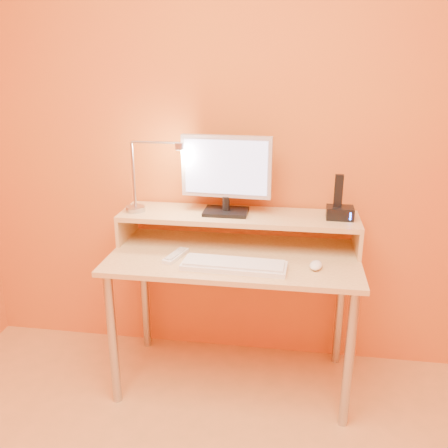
% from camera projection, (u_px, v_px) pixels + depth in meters
% --- Properties ---
extents(wall_back, '(3.00, 0.04, 2.50)m').
position_uv_depth(wall_back, '(243.00, 135.00, 2.44)').
color(wall_back, orange).
rests_on(wall_back, floor).
extents(desk_leg_fl, '(0.04, 0.04, 0.69)m').
position_uv_depth(desk_leg_fl, '(113.00, 340.00, 2.28)').
color(desk_leg_fl, '#A8A9B0').
rests_on(desk_leg_fl, floor).
extents(desk_leg_fr, '(0.04, 0.04, 0.69)m').
position_uv_depth(desk_leg_fr, '(349.00, 361.00, 2.12)').
color(desk_leg_fr, '#A8A9B0').
rests_on(desk_leg_fr, floor).
extents(desk_leg_bl, '(0.04, 0.04, 0.69)m').
position_uv_depth(desk_leg_bl, '(145.00, 292.00, 2.75)').
color(desk_leg_bl, '#A8A9B0').
rests_on(desk_leg_bl, floor).
extents(desk_leg_br, '(0.04, 0.04, 0.69)m').
position_uv_depth(desk_leg_br, '(340.00, 306.00, 2.59)').
color(desk_leg_br, '#A8A9B0').
rests_on(desk_leg_br, floor).
extents(desk_lower, '(1.20, 0.60, 0.02)m').
position_uv_depth(desk_lower, '(234.00, 257.00, 2.32)').
color(desk_lower, '#ECC181').
rests_on(desk_lower, floor).
extents(shelf_riser_left, '(0.02, 0.30, 0.14)m').
position_uv_depth(shelf_riser_left, '(127.00, 226.00, 2.52)').
color(shelf_riser_left, '#ECC181').
rests_on(shelf_riser_left, desk_lower).
extents(shelf_riser_right, '(0.02, 0.30, 0.14)m').
position_uv_depth(shelf_riser_right, '(357.00, 237.00, 2.35)').
color(shelf_riser_right, '#ECC181').
rests_on(shelf_riser_right, desk_lower).
extents(desk_shelf, '(1.20, 0.30, 0.02)m').
position_uv_depth(desk_shelf, '(238.00, 216.00, 2.41)').
color(desk_shelf, '#ECC181').
rests_on(desk_shelf, desk_lower).
extents(monitor_foot, '(0.22, 0.16, 0.02)m').
position_uv_depth(monitor_foot, '(226.00, 212.00, 2.41)').
color(monitor_foot, black).
rests_on(monitor_foot, desk_shelf).
extents(monitor_neck, '(0.04, 0.04, 0.07)m').
position_uv_depth(monitor_neck, '(226.00, 203.00, 2.40)').
color(monitor_neck, black).
rests_on(monitor_neck, monitor_foot).
extents(monitor_panel, '(0.45, 0.06, 0.31)m').
position_uv_depth(monitor_panel, '(226.00, 167.00, 2.34)').
color(monitor_panel, silver).
rests_on(monitor_panel, monitor_neck).
extents(monitor_back, '(0.40, 0.03, 0.26)m').
position_uv_depth(monitor_back, '(227.00, 166.00, 2.37)').
color(monitor_back, black).
rests_on(monitor_back, monitor_panel).
extents(monitor_screen, '(0.41, 0.03, 0.27)m').
position_uv_depth(monitor_screen, '(226.00, 167.00, 2.33)').
color(monitor_screen, '#B5C2FF').
rests_on(monitor_screen, monitor_panel).
extents(lamp_base, '(0.10, 0.10, 0.02)m').
position_uv_depth(lamp_base, '(136.00, 209.00, 2.45)').
color(lamp_base, '#A8A9B0').
rests_on(lamp_base, desk_shelf).
extents(lamp_post, '(0.01, 0.01, 0.33)m').
position_uv_depth(lamp_post, '(134.00, 175.00, 2.39)').
color(lamp_post, '#A8A9B0').
rests_on(lamp_post, lamp_base).
extents(lamp_arm, '(0.24, 0.01, 0.01)m').
position_uv_depth(lamp_arm, '(155.00, 142.00, 2.32)').
color(lamp_arm, '#A8A9B0').
rests_on(lamp_arm, lamp_post).
extents(lamp_head, '(0.04, 0.04, 0.03)m').
position_uv_depth(lamp_head, '(179.00, 146.00, 2.31)').
color(lamp_head, '#A8A9B0').
rests_on(lamp_head, lamp_arm).
extents(lamp_bulb, '(0.03, 0.03, 0.00)m').
position_uv_depth(lamp_bulb, '(179.00, 149.00, 2.31)').
color(lamp_bulb, '#FFEAC6').
rests_on(lamp_bulb, lamp_head).
extents(phone_dock, '(0.13, 0.10, 0.06)m').
position_uv_depth(phone_dock, '(340.00, 213.00, 2.32)').
color(phone_dock, black).
rests_on(phone_dock, desk_shelf).
extents(phone_handset, '(0.04, 0.03, 0.16)m').
position_uv_depth(phone_handset, '(338.00, 191.00, 2.29)').
color(phone_handset, black).
rests_on(phone_handset, phone_dock).
extents(phone_led, '(0.01, 0.00, 0.04)m').
position_uv_depth(phone_led, '(350.00, 216.00, 2.27)').
color(phone_led, '#2C6BFF').
rests_on(phone_led, phone_dock).
extents(keyboard, '(0.48, 0.17, 0.02)m').
position_uv_depth(keyboard, '(234.00, 266.00, 2.16)').
color(keyboard, white).
rests_on(keyboard, desk_lower).
extents(mouse, '(0.07, 0.11, 0.03)m').
position_uv_depth(mouse, '(316.00, 265.00, 2.15)').
color(mouse, white).
rests_on(mouse, desk_lower).
extents(remote_control, '(0.09, 0.19, 0.02)m').
position_uv_depth(remote_control, '(176.00, 256.00, 2.28)').
color(remote_control, white).
rests_on(remote_control, desk_lower).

